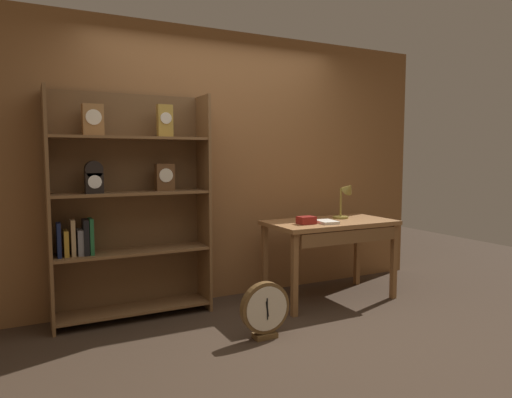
# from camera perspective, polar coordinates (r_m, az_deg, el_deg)

# --- Properties ---
(ground_plane) EXTENTS (10.00, 10.00, 0.00)m
(ground_plane) POSITION_cam_1_polar(r_m,az_deg,el_deg) (3.53, 4.27, -17.97)
(ground_plane) COLOR #3D2D21
(back_wood_panel) EXTENTS (4.80, 0.05, 2.60)m
(back_wood_panel) POSITION_cam_1_polar(r_m,az_deg,el_deg) (4.48, -4.80, 4.09)
(back_wood_panel) COLOR brown
(back_wood_panel) RESTS_ON ground
(bookshelf) EXTENTS (1.33, 0.34, 1.94)m
(bookshelf) POSITION_cam_1_polar(r_m,az_deg,el_deg) (4.06, -15.88, -0.94)
(bookshelf) COLOR brown
(bookshelf) RESTS_ON ground
(workbench) EXTENTS (1.24, 0.66, 0.77)m
(workbench) POSITION_cam_1_polar(r_m,az_deg,el_deg) (4.48, 9.41, -3.91)
(workbench) COLOR #9E6B3D
(workbench) RESTS_ON ground
(desk_lamp) EXTENTS (0.20, 0.21, 0.38)m
(desk_lamp) POSITION_cam_1_polar(r_m,az_deg,el_deg) (4.66, 11.19, 0.26)
(desk_lamp) COLOR olive
(desk_lamp) RESTS_ON workbench
(toolbox_small) EXTENTS (0.16, 0.12, 0.07)m
(toolbox_small) POSITION_cam_1_polar(r_m,az_deg,el_deg) (4.24, 6.31, -2.65)
(toolbox_small) COLOR maroon
(toolbox_small) RESTS_ON workbench
(open_repair_manual) EXTENTS (0.18, 0.23, 0.02)m
(open_repair_manual) POSITION_cam_1_polar(r_m,az_deg,el_deg) (4.32, 8.80, -2.84)
(open_repair_manual) COLOR silver
(open_repair_manual) RESTS_ON workbench
(round_clock_large) EXTENTS (0.40, 0.11, 0.44)m
(round_clock_large) POSITION_cam_1_polar(r_m,az_deg,el_deg) (3.60, 1.14, -13.65)
(round_clock_large) COLOR brown
(round_clock_large) RESTS_ON ground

